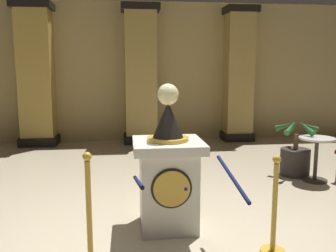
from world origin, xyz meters
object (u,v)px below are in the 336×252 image
object	(u,v)px
stanchion_far	(274,220)
potted_palm_right	(295,157)
stanchion_near	(90,228)
pedestal_clock	(168,174)
cafe_table	(316,153)

from	to	relation	value
stanchion_far	potted_palm_right	xyz separation A→B (m)	(1.44, 2.50, -0.02)
stanchion_near	potted_palm_right	world-z (taller)	stanchion_near
stanchion_near	pedestal_clock	bearing A→B (deg)	44.42
pedestal_clock	potted_palm_right	distance (m)	3.00
potted_palm_right	cafe_table	world-z (taller)	potted_palm_right
cafe_table	stanchion_far	bearing A→B (deg)	-127.01
stanchion_near	potted_palm_right	distance (m)	4.10
stanchion_far	cafe_table	size ratio (longest dim) A/B	1.37
stanchion_far	potted_palm_right	distance (m)	2.88
pedestal_clock	stanchion_near	bearing A→B (deg)	-135.58
potted_palm_right	cafe_table	distance (m)	0.42
pedestal_clock	stanchion_far	distance (m)	1.22
pedestal_clock	potted_palm_right	world-z (taller)	pedestal_clock
potted_palm_right	stanchion_near	bearing A→B (deg)	-141.10
stanchion_far	cafe_table	bearing A→B (deg)	52.99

